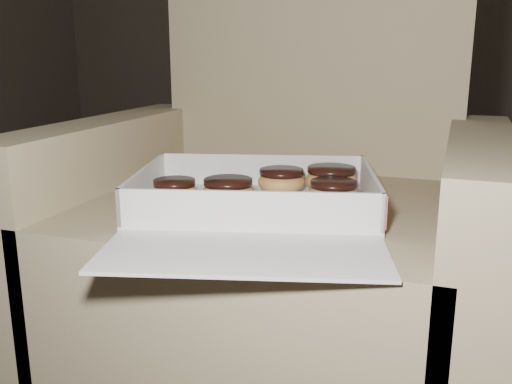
% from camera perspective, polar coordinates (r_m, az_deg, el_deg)
% --- Properties ---
extents(floor, '(4.50, 4.50, 0.00)m').
position_cam_1_polar(floor, '(1.29, -3.05, -15.02)').
color(floor, black).
rests_on(floor, ground).
extents(armchair, '(0.79, 0.67, 0.83)m').
position_cam_1_polar(armchair, '(1.10, 2.32, -5.45)').
color(armchair, tan).
rests_on(armchair, floor).
extents(bakery_box, '(0.48, 0.53, 0.07)m').
position_cam_1_polar(bakery_box, '(0.90, 0.01, -1.54)').
color(bakery_box, white).
rests_on(bakery_box, armchair).
extents(donut_a, '(0.08, 0.08, 0.04)m').
position_cam_1_polar(donut_a, '(1.01, 2.55, 1.21)').
color(donut_a, '#DF954E').
rests_on(donut_a, bakery_box).
extents(donut_b, '(0.09, 0.09, 0.04)m').
position_cam_1_polar(donut_b, '(0.93, -2.79, 0.12)').
color(donut_b, '#DF954E').
rests_on(donut_b, bakery_box).
extents(donut_c, '(0.09, 0.09, 0.05)m').
position_cam_1_polar(donut_c, '(1.02, 7.53, 1.34)').
color(donut_c, '#DF954E').
rests_on(donut_c, bakery_box).
extents(donut_d, '(0.07, 0.07, 0.04)m').
position_cam_1_polar(donut_d, '(0.96, -8.14, 0.20)').
color(donut_d, '#DF954E').
rests_on(donut_d, bakery_box).
extents(donut_e, '(0.08, 0.08, 0.04)m').
position_cam_1_polar(donut_e, '(0.94, 7.75, -0.01)').
color(donut_e, '#DF954E').
rests_on(donut_e, bakery_box).
extents(crumb_a, '(0.01, 0.01, 0.00)m').
position_cam_1_polar(crumb_a, '(0.85, -1.97, -2.82)').
color(crumb_a, black).
rests_on(crumb_a, bakery_box).
extents(crumb_b, '(0.01, 0.01, 0.00)m').
position_cam_1_polar(crumb_b, '(0.85, -6.79, -2.83)').
color(crumb_b, black).
rests_on(crumb_b, bakery_box).
extents(crumb_c, '(0.01, 0.01, 0.00)m').
position_cam_1_polar(crumb_c, '(0.91, -0.44, -1.60)').
color(crumb_c, black).
rests_on(crumb_c, bakery_box).
extents(crumb_d, '(0.01, 0.01, 0.00)m').
position_cam_1_polar(crumb_d, '(0.88, -3.72, -2.21)').
color(crumb_d, black).
rests_on(crumb_d, bakery_box).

